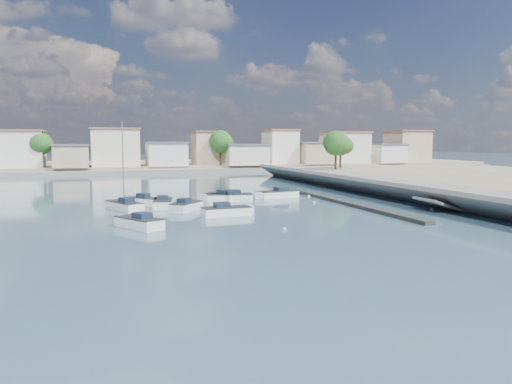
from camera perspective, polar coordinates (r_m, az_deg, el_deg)
ground at (r=79.53m, az=-3.93°, el=0.86°), size 400.00×400.00×0.00m
seawall_walkway at (r=62.60m, az=18.97°, el=0.05°), size 5.00×90.00×1.80m
breakwater at (r=56.29m, az=9.61°, el=-1.08°), size 2.00×31.02×0.35m
far_shore_land at (r=130.48m, az=-9.35°, el=3.04°), size 160.00×40.00×1.40m
far_shore_quay at (r=109.79m, az=-7.77°, el=2.40°), size 160.00×2.50×0.80m
far_town at (r=117.66m, az=-3.13°, el=4.88°), size 113.01×12.80×8.35m
shore_trees at (r=108.53m, az=-3.18°, el=5.48°), size 74.56×38.32×7.92m
motorboat_a at (r=40.88m, az=-13.40°, el=-3.46°), size 3.77×4.73×1.48m
motorboat_b at (r=50.17m, az=-7.86°, el=-1.65°), size 3.84×4.18×1.48m
motorboat_c at (r=57.52m, az=-3.37°, el=-0.65°), size 5.97×2.81×1.48m
motorboat_d at (r=60.88m, az=2.25°, el=-0.29°), size 5.74×3.02×1.48m
motorboat_e at (r=53.22m, az=-10.58°, el=-1.27°), size 2.56×5.26×1.48m
motorboat_f at (r=58.09m, az=-4.29°, el=-0.60°), size 3.57×3.89×1.48m
motorboat_g at (r=54.77m, az=-12.25°, el=-1.10°), size 4.01×4.03×1.48m
motorboat_h at (r=46.20m, az=-3.12°, el=-2.25°), size 5.08×2.17×1.48m
sailboat at (r=51.94m, az=-14.95°, el=-1.49°), size 3.68×5.55×9.00m
mooring_buoys at (r=55.93m, az=5.08°, el=-1.19°), size 19.31×28.26×0.31m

